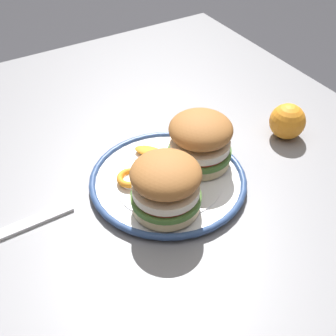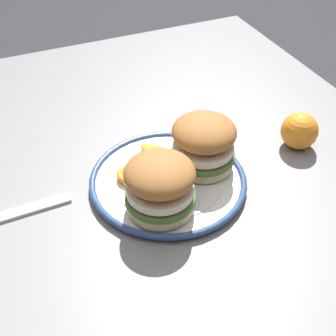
# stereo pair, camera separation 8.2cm
# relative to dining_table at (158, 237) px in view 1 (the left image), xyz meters

# --- Properties ---
(dining_table) EXTENTS (1.32, 1.09, 0.75)m
(dining_table) POSITION_rel_dining_table_xyz_m (0.00, 0.00, 0.00)
(dining_table) COLOR gray
(dining_table) RESTS_ON ground
(dinner_plate) EXTENTS (0.29, 0.29, 0.02)m
(dinner_plate) POSITION_rel_dining_table_xyz_m (-0.03, 0.04, 0.10)
(dinner_plate) COLOR white
(dinner_plate) RESTS_ON dining_table
(sandwich_half_left) EXTENTS (0.16, 0.16, 0.10)m
(sandwich_half_left) POSITION_rel_dining_table_xyz_m (-0.04, 0.12, 0.16)
(sandwich_half_left) COLOR beige
(sandwich_half_left) RESTS_ON dinner_plate
(sandwich_half_right) EXTENTS (0.15, 0.15, 0.10)m
(sandwich_half_right) POSITION_rel_dining_table_xyz_m (0.03, 0.00, 0.16)
(sandwich_half_right) COLOR beige
(sandwich_half_right) RESTS_ON dinner_plate
(orange_peel_curled) EXTENTS (0.07, 0.07, 0.01)m
(orange_peel_curled) POSITION_rel_dining_table_xyz_m (-0.06, -0.02, 0.11)
(orange_peel_curled) COLOR orange
(orange_peel_curled) RESTS_ON dinner_plate
(orange_peel_strip_long) EXTENTS (0.06, 0.06, 0.01)m
(orange_peel_strip_long) POSITION_rel_dining_table_xyz_m (-0.11, 0.05, 0.11)
(orange_peel_strip_long) COLOR orange
(orange_peel_strip_long) RESTS_ON dinner_plate
(orange_peel_strip_short) EXTENTS (0.06, 0.08, 0.01)m
(orange_peel_strip_short) POSITION_rel_dining_table_xyz_m (-0.06, 0.03, 0.11)
(orange_peel_strip_short) COLOR orange
(orange_peel_strip_short) RESTS_ON dinner_plate
(whole_orange) EXTENTS (0.07, 0.07, 0.07)m
(whole_orange) POSITION_rel_dining_table_xyz_m (-0.04, 0.33, 0.12)
(whole_orange) COLOR orange
(whole_orange) RESTS_ON dining_table
(table_knife) EXTENTS (0.03, 0.22, 0.01)m
(table_knife) POSITION_rel_dining_table_xyz_m (-0.07, -0.26, 0.09)
(table_knife) COLOR silver
(table_knife) RESTS_ON dining_table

